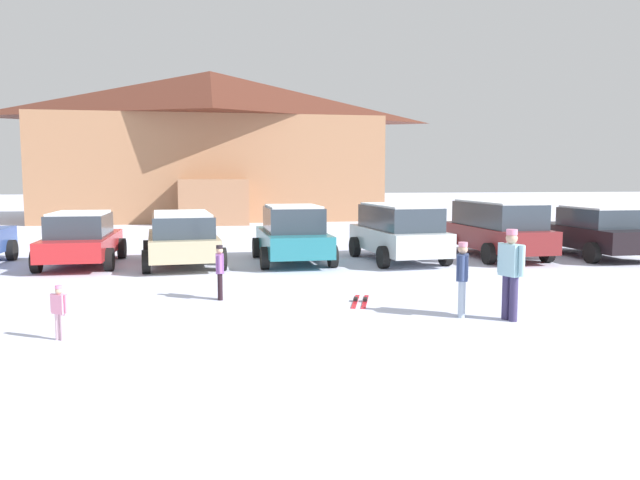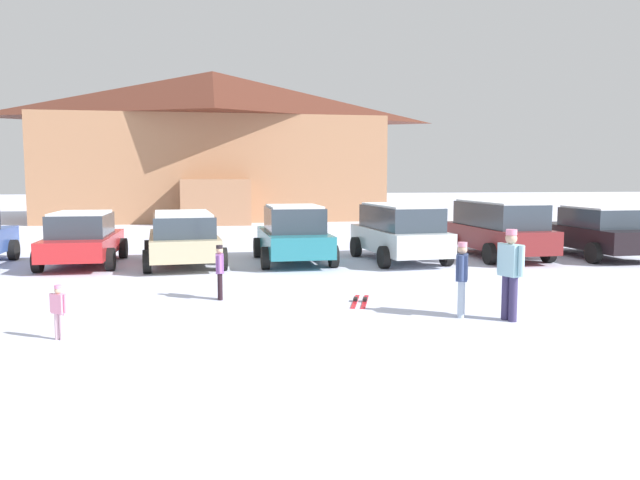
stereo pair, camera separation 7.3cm
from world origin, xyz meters
name	(u,v)px [view 2 (the right image)]	position (x,y,z in m)	size (l,w,h in m)	color
ground	(308,387)	(0.00, 0.00, 0.00)	(160.00, 160.00, 0.00)	silver
ski_lodge	(214,144)	(-1.92, 31.38, 4.49)	(20.16, 12.12, 8.85)	#A16F4E
parked_red_sedan	(83,238)	(-5.23, 11.38, 0.80)	(2.22, 4.31, 1.57)	#B42124
parked_beige_suv	(183,236)	(-2.31, 10.93, 0.85)	(2.59, 4.35, 1.56)	tan
parked_teal_hatchback	(294,234)	(0.93, 11.05, 0.86)	(2.31, 4.19, 1.74)	#22717F
parked_silver_wagon	(399,231)	(4.16, 10.89, 0.93)	(2.48, 4.41, 1.75)	silver
parked_maroon_van	(498,227)	(7.50, 11.28, 0.97)	(2.32, 4.73, 1.81)	maroon
parked_black_sedan	(597,231)	(10.69, 10.89, 0.83)	(2.40, 4.41, 1.64)	black
skier_child_in_pink_snowsuit	(59,309)	(-3.68, 2.78, 0.50)	(0.30, 0.21, 0.89)	silver
skier_adult_in_blue_parka	(510,269)	(4.07, 3.02, 0.94)	(0.37, 0.59, 1.67)	#362F57
skier_child_in_purple_jacket	(220,269)	(-1.18, 5.70, 0.66)	(0.18, 0.43, 1.16)	black
skier_teen_in_navy_coat	(462,275)	(3.31, 3.42, 0.79)	(0.32, 0.48, 1.41)	#A0B3CB
pair_of_skis	(360,301)	(1.72, 5.03, 0.02)	(0.64, 1.38, 0.08)	red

